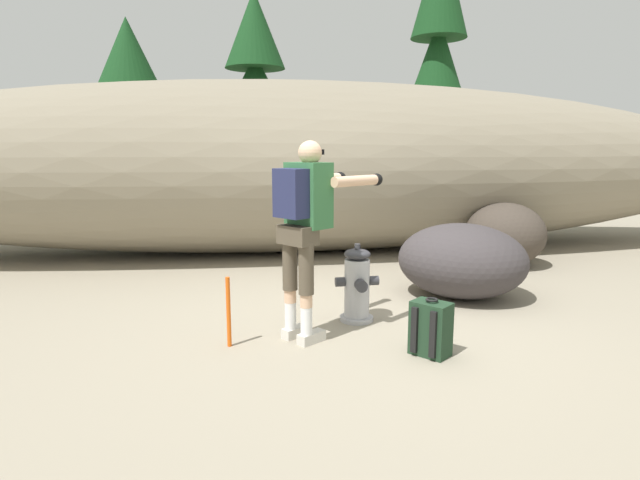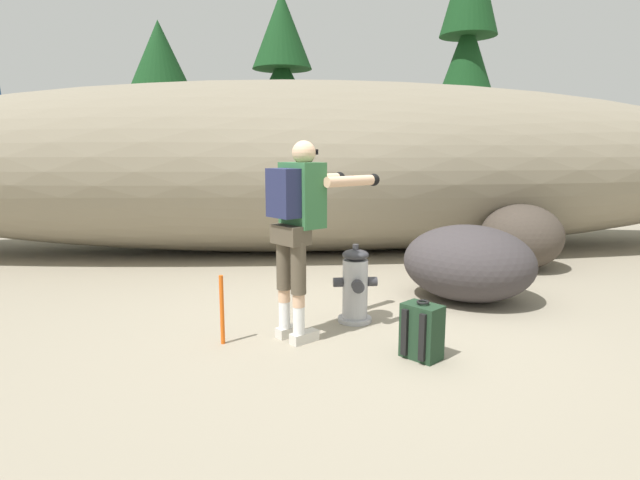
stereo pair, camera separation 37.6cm
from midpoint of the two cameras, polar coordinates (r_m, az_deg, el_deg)
The scene contains 11 objects.
ground_plane at distance 5.02m, azimuth 4.98°, elevation -9.33°, with size 56.00×56.00×0.04m, color gray.
dirt_embankment at distance 8.41m, azimuth 0.80°, elevation 8.05°, with size 15.86×3.20×2.71m, color gray.
fire_hydrant at distance 4.96m, azimuth 6.09°, elevation -5.16°, with size 0.42×0.37×0.76m.
utility_worker at distance 4.36m, azimuth 0.29°, elevation 2.80°, with size 1.01×0.89×1.71m.
spare_backpack at distance 4.26m, azimuth 13.78°, elevation -9.84°, with size 0.36×0.36×0.47m.
boulder_large at distance 7.71m, azimuth 22.70°, elevation 0.33°, with size 1.11×1.11×0.90m, color #423930.
boulder_mid at distance 5.92m, azimuth 17.85°, elevation -2.43°, with size 1.42×1.24×0.83m, color #3A3536.
pine_tree_far_left at distance 16.52m, azimuth -16.47°, elevation 14.04°, with size 2.91×2.91×5.36m.
pine_tree_left at distance 15.29m, azimuth -3.46°, elevation 16.99°, with size 2.60×2.60×5.98m.
pine_tree_center at distance 15.73m, azimuth 16.67°, elevation 19.00°, with size 2.42×2.42×7.63m.
survey_stake at distance 4.44m, azimuth -8.40°, elevation -7.68°, with size 0.04×0.04×0.60m, color #E55914.
Camera 2 is at (-0.64, -4.69, 1.64)m, focal length 28.92 mm.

